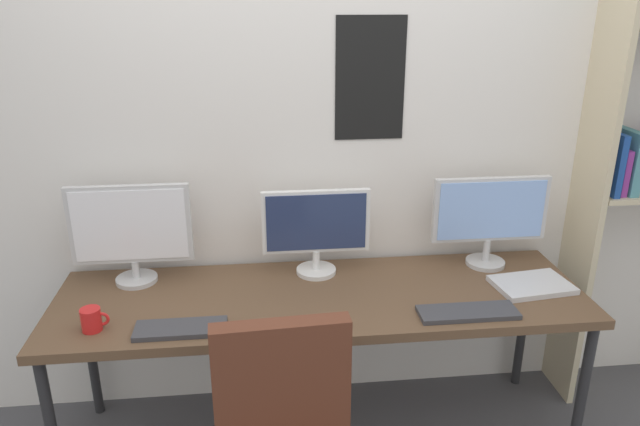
% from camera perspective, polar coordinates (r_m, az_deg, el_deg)
% --- Properties ---
extents(wall_back, '(4.64, 0.11, 2.60)m').
position_cam_1_polar(wall_back, '(2.74, -0.84, 6.84)').
color(wall_back, silver).
rests_on(wall_back, ground_plane).
extents(desk, '(2.24, 0.68, 0.74)m').
position_cam_1_polar(desk, '(2.57, 0.12, -8.78)').
color(desk, brown).
rests_on(desk, ground_plane).
extents(monitor_left, '(0.52, 0.18, 0.44)m').
position_cam_1_polar(monitor_left, '(2.68, -17.63, -1.57)').
color(monitor_left, silver).
rests_on(monitor_left, desk).
extents(monitor_center, '(0.48, 0.18, 0.39)m').
position_cam_1_polar(monitor_center, '(2.64, -0.38, -1.43)').
color(monitor_center, silver).
rests_on(monitor_center, desk).
extents(monitor_right, '(0.53, 0.18, 0.43)m').
position_cam_1_polar(monitor_right, '(2.82, 15.95, -0.24)').
color(monitor_right, silver).
rests_on(monitor_right, desk).
extents(keyboard_left, '(0.34, 0.13, 0.02)m').
position_cam_1_polar(keyboard_left, '(2.35, -13.17, -10.72)').
color(keyboard_left, '#38383D').
rests_on(keyboard_left, desk).
extents(keyboard_right, '(0.40, 0.13, 0.02)m').
position_cam_1_polar(keyboard_right, '(2.47, 13.96, -9.21)').
color(keyboard_right, '#38383D').
rests_on(keyboard_right, desk).
extents(computer_mouse, '(0.06, 0.10, 0.03)m').
position_cam_1_polar(computer_mouse, '(2.32, -0.52, -10.34)').
color(computer_mouse, silver).
rests_on(computer_mouse, desk).
extents(laptop_closed, '(0.35, 0.26, 0.02)m').
position_cam_1_polar(laptop_closed, '(2.76, 19.61, -6.49)').
color(laptop_closed, silver).
rests_on(laptop_closed, desk).
extents(coffee_mug, '(0.11, 0.08, 0.09)m').
position_cam_1_polar(coffee_mug, '(2.44, -20.98, -9.50)').
color(coffee_mug, red).
rests_on(coffee_mug, desk).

